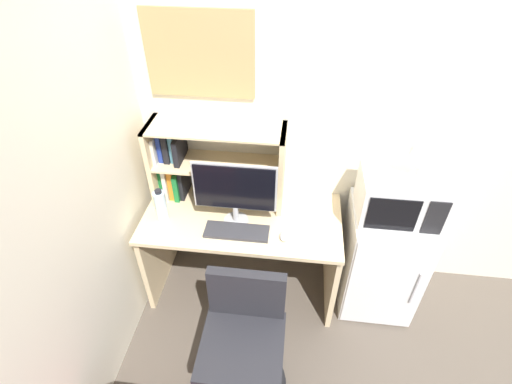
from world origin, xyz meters
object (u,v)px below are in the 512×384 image
water_bottle (161,206)px  desk_fan (425,157)px  mini_fridge (380,258)px  monitor (235,190)px  desk_chair (244,347)px  computer_mouse (284,236)px  wall_corkboard (199,55)px  hutch_bookshelf (197,161)px  keyboard (237,231)px  microwave (399,197)px

water_bottle → desk_fan: (1.58, 0.12, 0.43)m
mini_fridge → monitor: bearing=-175.4°
desk_chair → monitor: bearing=102.0°
computer_mouse → desk_chair: desk_chair is taller
computer_mouse → wall_corkboard: (-0.58, 0.48, 0.96)m
monitor → hutch_bookshelf: bearing=140.7°
hutch_bookshelf → keyboard: size_ratio=2.16×
desk_fan → desk_chair: size_ratio=0.31×
computer_mouse → microwave: (0.69, 0.20, 0.23)m
mini_fridge → desk_fan: (0.07, -0.00, 0.87)m
microwave → keyboard: bearing=-169.1°
monitor → desk_fan: size_ratio=2.00×
wall_corkboard → keyboard: bearing=-60.3°
computer_mouse → desk_fan: desk_fan is taller
hutch_bookshelf → desk_fan: desk_fan is taller
keyboard → water_bottle: water_bottle is taller
monitor → mini_fridge: bearing=4.6°
monitor → desk_chair: monitor is taller
microwave → monitor: bearing=-175.2°
keyboard → wall_corkboard: wall_corkboard is taller
hutch_bookshelf → water_bottle: bearing=-124.7°
hutch_bookshelf → wall_corkboard: 0.69m
desk_fan → water_bottle: bearing=-175.7°
monitor → computer_mouse: (0.33, -0.12, -0.25)m
water_bottle → desk_chair: bearing=-45.1°
hutch_bookshelf → microwave: hutch_bookshelf is taller
mini_fridge → microwave: 0.57m
desk_chair → wall_corkboard: wall_corkboard is taller
monitor → mini_fridge: 1.18m
hutch_bookshelf → mini_fridge: size_ratio=1.07×
desk_fan → desk_chair: (-0.95, -0.75, -0.92)m
hutch_bookshelf → mini_fridge: 1.46m
desk_chair → desk_fan: bearing=38.3°
water_bottle → microwave: (1.51, 0.12, 0.13)m
microwave → desk_fan: desk_fan is taller
water_bottle → microwave: 1.52m
water_bottle → desk_fan: 1.64m
hutch_bookshelf → monitor: (0.29, -0.24, -0.04)m
computer_mouse → hutch_bookshelf: bearing=150.2°
keyboard → desk_chair: 0.69m
monitor → wall_corkboard: size_ratio=0.81×
keyboard → mini_fridge: bearing=10.7°
microwave → mini_fridge: bearing=-90.2°
hutch_bookshelf → microwave: 1.32m
desk_fan → wall_corkboard: 1.43m
hutch_bookshelf → computer_mouse: 0.77m
water_bottle → wall_corkboard: (0.24, 0.40, 0.86)m
microwave → wall_corkboard: bearing=167.6°
monitor → microwave: monitor is taller
water_bottle → mini_fridge: size_ratio=0.30×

